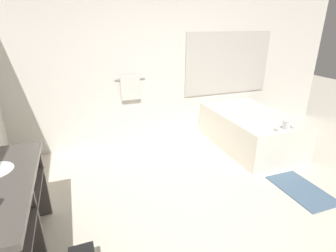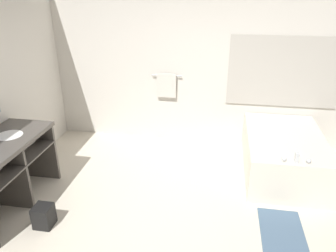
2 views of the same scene
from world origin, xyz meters
name	(u,v)px [view 1 (image 1 of 2)]	position (x,y,z in m)	size (l,w,h in m)	color
ground_plane	(205,217)	(0.00, 0.00, 0.00)	(16.00, 16.00, 0.00)	beige
wall_back_with_blinds	(149,63)	(0.05, 2.23, 1.35)	(7.40, 0.13, 2.70)	silver
bathtub	(250,128)	(1.54, 1.35, 0.32)	(1.05, 1.67, 0.70)	silver
bath_mat	(301,190)	(1.37, 0.02, 0.01)	(0.47, 0.78, 0.02)	slate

